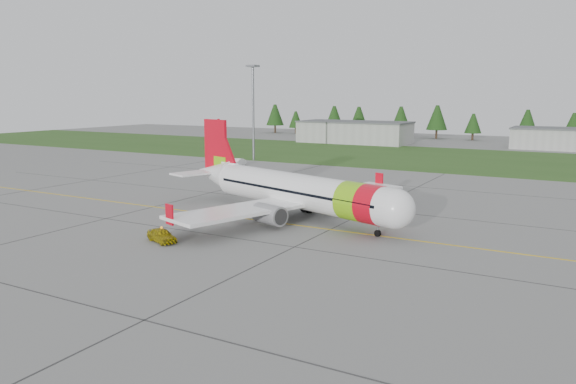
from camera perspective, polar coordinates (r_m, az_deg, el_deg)
The scene contains 10 objects.
ground at distance 58.57m, azimuth -7.98°, elevation -4.28°, with size 320.00×320.00×0.00m, color gray.
aircraft at distance 65.31m, azimuth 0.77°, elevation 0.11°, with size 34.89×33.04×10.90m.
follow_me_car at distance 55.97m, azimuth -12.75°, elevation -3.01°, with size 1.60×1.35×3.97m, color yellow.
service_van at distance 113.21m, azimuth -5.19°, elevation 3.77°, with size 1.56×1.48×4.48m, color white.
grass_strip at distance 132.42m, azimuth 14.07°, elevation 3.43°, with size 320.00×50.00×0.03m, color #30561E.
taxi_guideline at distance 64.92m, azimuth -3.70°, elevation -2.79°, with size 120.00×0.25×0.02m, color gold.
hangar_west at distance 168.33m, azimuth 6.77°, elevation 6.00°, with size 32.00×14.00×6.00m, color #A8A8A3.
hangar_east at distance 163.71m, azimuth 26.02°, elevation 4.82°, with size 24.00×12.00×5.20m, color #A8A8A3.
floodlight_mast at distance 122.77m, azimuth -3.55°, elevation 7.90°, with size 0.50×0.50×20.00m, color slate.
treeline at distance 186.50m, azimuth 18.77°, elevation 6.54°, with size 160.00×8.00×10.00m, color #1C3F14, non-canonical shape.
Camera 1 is at (34.66, -45.01, 14.26)m, focal length 35.00 mm.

